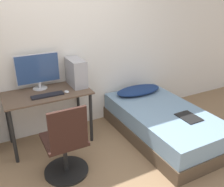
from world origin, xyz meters
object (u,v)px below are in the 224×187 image
(keyboard, at_px, (48,95))
(pc_tower, at_px, (76,72))
(monitor, at_px, (38,70))
(office_chair, at_px, (66,149))
(bed, at_px, (163,123))

(keyboard, distance_m, pc_tower, 0.54)
(pc_tower, bearing_deg, monitor, 167.35)
(office_chair, relative_size, bed, 0.51)
(office_chair, distance_m, pc_tower, 1.13)
(monitor, height_order, keyboard, monitor)
(office_chair, height_order, keyboard, office_chair)
(pc_tower, bearing_deg, bed, -34.03)
(bed, distance_m, monitor, 1.91)
(monitor, distance_m, keyboard, 0.40)
(office_chair, xyz_separation_m, monitor, (-0.02, 0.96, 0.66))
(office_chair, height_order, pc_tower, pc_tower)
(office_chair, distance_m, keyboard, 0.77)
(monitor, bearing_deg, keyboard, -85.48)
(monitor, xyz_separation_m, keyboard, (0.02, -0.30, -0.25))
(keyboard, bearing_deg, pc_tower, 22.43)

